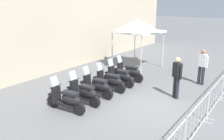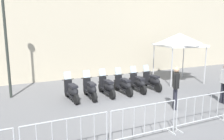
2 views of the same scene
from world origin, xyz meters
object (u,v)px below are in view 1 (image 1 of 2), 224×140
Objects in this scene: motorcycle_2 at (97,86)px; canopy_tent at (138,26)px; motorcycle_1 at (84,93)px; officer_mid_plaza at (177,75)px; barrier_segment_2 at (198,120)px; officer_near_row_end at (202,65)px; barrier_segment_3 at (216,96)px; motorcycle_5 at (129,72)px; motorcycle_0 at (67,100)px; motorcycle_4 at (120,76)px; motorcycle_3 at (110,81)px.

motorcycle_2 is 5.60m from canopy_tent.
motorcycle_1 is 1.00× the size of officer_mid_plaza.
canopy_tent is at bearing 19.18° from motorcycle_2.
barrier_segment_2 is 2.99m from officer_mid_plaza.
officer_near_row_end reaches higher than barrier_segment_2.
barrier_segment_2 is 2.28m from barrier_segment_3.
officer_mid_plaza is at bearing -97.93° from motorcycle_5.
motorcycle_0 is 0.99× the size of officer_near_row_end.
motorcycle_2 is at bearing 118.48° from barrier_segment_3.
motorcycle_1 and motorcycle_4 have the same top height.
officer_mid_plaza is at bearing -29.41° from motorcycle_0.
motorcycle_0 is 1.00× the size of motorcycle_3.
motorcycle_4 is 4.33m from barrier_segment_3.
canopy_tent reaches higher than motorcycle_3.
motorcycle_4 is 0.79× the size of barrier_segment_3.
motorcycle_5 is at bearing 9.03° from motorcycle_0.
motorcycle_2 is 0.99× the size of officer_mid_plaza.
motorcycle_0 is 2.59m from motorcycle_3.
motorcycle_0 is 6.65m from officer_near_row_end.
motorcycle_4 is 1.00× the size of officer_mid_plaza.
barrier_segment_3 is 0.75× the size of canopy_tent.
officer_near_row_end reaches higher than motorcycle_0.
motorcycle_1 is 0.59× the size of canopy_tent.
motorcycle_1 is 1.00× the size of officer_near_row_end.
motorcycle_0 and motorcycle_3 have the same top height.
motorcycle_2 reaches higher than barrier_segment_2.
canopy_tent is at bearing 64.73° from barrier_segment_3.
motorcycle_0 is at bearing -170.97° from motorcycle_5.
motorcycle_3 is at bearing -169.01° from motorcycle_4.
motorcycle_0 is 0.99× the size of officer_mid_plaza.
motorcycle_4 is 0.79× the size of barrier_segment_2.
motorcycle_0 is 0.99× the size of motorcycle_4.
officer_near_row_end reaches higher than motorcycle_1.
barrier_segment_2 is at bearing -79.35° from motorcycle_1.
motorcycle_5 is (2.56, 0.41, 0.00)m from motorcycle_2.
officer_mid_plaza is at bearing -48.54° from motorcycle_2.
barrier_segment_2 is at bearing -157.12° from officer_near_row_end.
canopy_tent reaches higher than barrier_segment_2.
motorcycle_4 reaches higher than barrier_segment_2.
motorcycle_5 is 3.39m from canopy_tent.
motorcycle_0 reaches higher than barrier_segment_2.
barrier_segment_3 is 6.68m from canopy_tent.
canopy_tent is (0.37, 4.16, 1.53)m from officer_near_row_end.
officer_mid_plaza is (-0.04, 1.61, 0.45)m from barrier_segment_3.
motorcycle_0 is 7.21m from canopy_tent.
motorcycle_5 is at bearing 9.10° from motorcycle_2.
motorcycle_2 is (0.85, 0.18, 0.00)m from motorcycle_1.
motorcycle_4 is 2.79m from officer_mid_plaza.
motorcycle_3 is at bearing 78.38° from barrier_segment_2.
officer_near_row_end reaches higher than barrier_segment_3.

